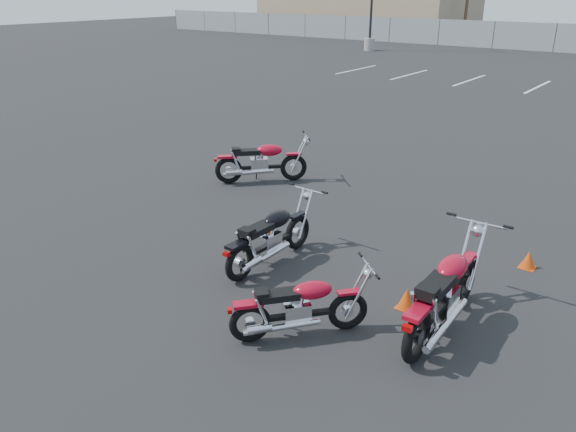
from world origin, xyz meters
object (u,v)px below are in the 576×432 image
Objects in this scene: motorcycle_third_red at (300,307)px; motorcycle_rear_red at (445,294)px; motorcycle_front_red at (261,162)px; motorcycle_second_black at (270,237)px.

motorcycle_rear_red is at bearing 41.27° from motorcycle_third_red.
motorcycle_rear_red is (1.35, 1.18, 0.11)m from motorcycle_third_red.
motorcycle_front_red is at bearing 150.71° from motorcycle_rear_red.
motorcycle_second_black is 0.88× the size of motorcycle_rear_red.
motorcycle_front_red is 6.29m from motorcycle_rear_red.
motorcycle_second_black is at bearing 177.53° from motorcycle_rear_red.
motorcycle_rear_red reaches higher than motorcycle_second_black.
motorcycle_second_black is at bearing 139.06° from motorcycle_third_red.
motorcycle_third_red is at bearing -45.81° from motorcycle_front_red.
motorcycle_rear_red reaches higher than motorcycle_third_red.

